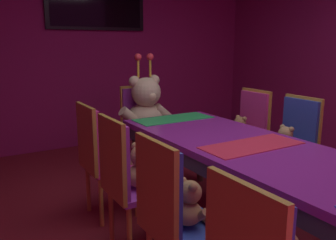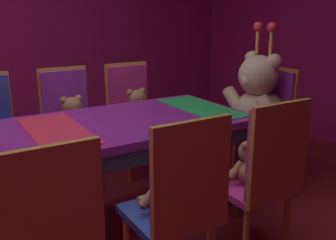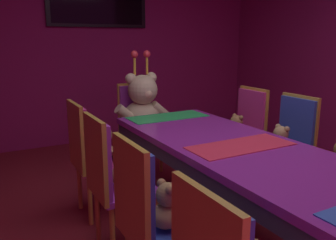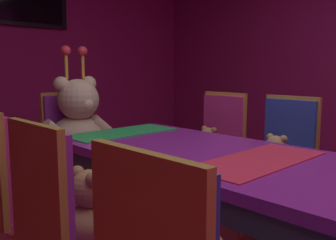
{
  "view_description": "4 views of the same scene",
  "coord_description": "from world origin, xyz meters",
  "px_view_note": "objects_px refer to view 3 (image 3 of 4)",
  "views": [
    {
      "loc": [
        -1.8,
        -1.82,
        1.47
      ],
      "look_at": [
        -0.2,
        0.85,
        0.79
      ],
      "focal_mm": 38.28,
      "sensor_mm": 36.0,
      "label": 1
    },
    {
      "loc": [
        2.2,
        -0.56,
        1.42
      ],
      "look_at": [
        0.12,
        0.72,
        0.73
      ],
      "focal_mm": 40.37,
      "sensor_mm": 36.0,
      "label": 2
    },
    {
      "loc": [
        -1.58,
        -1.83,
        1.47
      ],
      "look_at": [
        -0.18,
        0.75,
        0.8
      ],
      "focal_mm": 37.57,
      "sensor_mm": 36.0,
      "label": 3
    },
    {
      "loc": [
        -1.5,
        -0.93,
        1.17
      ],
      "look_at": [
        -0.02,
        0.6,
        0.88
      ],
      "focal_mm": 39.2,
      "sensor_mm": 36.0,
      "label": 4
    }
  ],
  "objects_px": {
    "chair_left_1": "(145,211)",
    "teddy_left_3": "(104,146)",
    "banquet_table": "(240,158)",
    "teddy_right_3": "(236,129)",
    "chair_right_3": "(247,125)",
    "king_teddy_bear": "(143,107)",
    "chair_left_2": "(108,172)",
    "chair_right_2": "(291,138)",
    "throne_chair": "(137,117)",
    "chair_left_3": "(86,149)",
    "teddy_left_1": "(169,208)",
    "teddy_left_2": "(128,168)",
    "teddy_right_2": "(280,142)"
  },
  "relations": [
    {
      "from": "teddy_right_3",
      "to": "throne_chair",
      "type": "distance_m",
      "value": 1.15
    },
    {
      "from": "chair_right_3",
      "to": "king_teddy_bear",
      "type": "distance_m",
      "value": 1.13
    },
    {
      "from": "chair_left_3",
      "to": "teddy_right_3",
      "type": "distance_m",
      "value": 1.56
    },
    {
      "from": "banquet_table",
      "to": "throne_chair",
      "type": "distance_m",
      "value": 1.82
    },
    {
      "from": "chair_left_2",
      "to": "teddy_right_3",
      "type": "bearing_deg",
      "value": 20.15
    },
    {
      "from": "teddy_left_1",
      "to": "chair_left_3",
      "type": "bearing_deg",
      "value": 95.4
    },
    {
      "from": "banquet_table",
      "to": "chair_left_2",
      "type": "height_order",
      "value": "chair_left_2"
    },
    {
      "from": "banquet_table",
      "to": "chair_right_2",
      "type": "height_order",
      "value": "chair_right_2"
    },
    {
      "from": "king_teddy_bear",
      "to": "chair_left_1",
      "type": "bearing_deg",
      "value": -24.45
    },
    {
      "from": "teddy_left_3",
      "to": "throne_chair",
      "type": "xyz_separation_m",
      "value": [
        0.71,
        0.9,
        -0.0
      ]
    },
    {
      "from": "chair_left_2",
      "to": "banquet_table",
      "type": "bearing_deg",
      "value": -20.88
    },
    {
      "from": "teddy_left_1",
      "to": "chair_right_3",
      "type": "height_order",
      "value": "chair_right_3"
    },
    {
      "from": "king_teddy_bear",
      "to": "chair_right_3",
      "type": "bearing_deg",
      "value": 49.02
    },
    {
      "from": "teddy_left_2",
      "to": "chair_right_3",
      "type": "relative_size",
      "value": 0.34
    },
    {
      "from": "chair_left_2",
      "to": "chair_left_3",
      "type": "bearing_deg",
      "value": 88.11
    },
    {
      "from": "teddy_left_3",
      "to": "chair_right_3",
      "type": "distance_m",
      "value": 1.55
    },
    {
      "from": "chair_right_3",
      "to": "teddy_left_2",
      "type": "bearing_deg",
      "value": 20.19
    },
    {
      "from": "banquet_table",
      "to": "teddy_left_2",
      "type": "relative_size",
      "value": 7.54
    },
    {
      "from": "chair_left_1",
      "to": "teddy_left_3",
      "type": "relative_size",
      "value": 2.87
    },
    {
      "from": "teddy_right_2",
      "to": "teddy_right_3",
      "type": "bearing_deg",
      "value": -87.42
    },
    {
      "from": "chair_left_1",
      "to": "teddy_right_3",
      "type": "xyz_separation_m",
      "value": [
        1.59,
        1.2,
        -0.02
      ]
    },
    {
      "from": "chair_left_2",
      "to": "teddy_left_3",
      "type": "height_order",
      "value": "chair_left_2"
    },
    {
      "from": "banquet_table",
      "to": "chair_right_3",
      "type": "height_order",
      "value": "chair_right_3"
    },
    {
      "from": "banquet_table",
      "to": "throne_chair",
      "type": "height_order",
      "value": "throne_chair"
    },
    {
      "from": "banquet_table",
      "to": "teddy_right_3",
      "type": "distance_m",
      "value": 1.16
    },
    {
      "from": "chair_left_1",
      "to": "king_teddy_bear",
      "type": "bearing_deg",
      "value": 65.55
    },
    {
      "from": "banquet_table",
      "to": "teddy_left_3",
      "type": "xyz_separation_m",
      "value": [
        -0.71,
        0.92,
        -0.06
      ]
    },
    {
      "from": "teddy_right_2",
      "to": "king_teddy_bear",
      "type": "xyz_separation_m",
      "value": [
        -0.73,
        1.32,
        0.17
      ]
    },
    {
      "from": "teddy_right_3",
      "to": "king_teddy_bear",
      "type": "height_order",
      "value": "king_teddy_bear"
    },
    {
      "from": "chair_left_2",
      "to": "teddy_left_2",
      "type": "xyz_separation_m",
      "value": [
        0.15,
        0.0,
        -0.0
      ]
    },
    {
      "from": "teddy_right_2",
      "to": "chair_right_3",
      "type": "bearing_deg",
      "value": -101.36
    },
    {
      "from": "banquet_table",
      "to": "chair_right_3",
      "type": "xyz_separation_m",
      "value": [
        0.85,
        0.91,
        -0.06
      ]
    },
    {
      "from": "chair_left_2",
      "to": "king_teddy_bear",
      "type": "bearing_deg",
      "value": 56.48
    },
    {
      "from": "teddy_left_1",
      "to": "king_teddy_bear",
      "type": "bearing_deg",
      "value": 69.15
    },
    {
      "from": "king_teddy_bear",
      "to": "teddy_left_3",
      "type": "bearing_deg",
      "value": -43.93
    },
    {
      "from": "chair_right_3",
      "to": "teddy_right_3",
      "type": "height_order",
      "value": "chair_right_3"
    },
    {
      "from": "teddy_right_2",
      "to": "chair_right_3",
      "type": "distance_m",
      "value": 0.59
    },
    {
      "from": "banquet_table",
      "to": "teddy_right_3",
      "type": "bearing_deg",
      "value": 52.23
    },
    {
      "from": "chair_left_2",
      "to": "teddy_right_3",
      "type": "relative_size",
      "value": 3.51
    },
    {
      "from": "chair_right_2",
      "to": "teddy_right_3",
      "type": "distance_m",
      "value": 0.6
    },
    {
      "from": "chair_left_2",
      "to": "king_teddy_bear",
      "type": "height_order",
      "value": "king_teddy_bear"
    },
    {
      "from": "teddy_left_1",
      "to": "chair_left_3",
      "type": "distance_m",
      "value": 1.21
    },
    {
      "from": "chair_right_3",
      "to": "teddy_right_3",
      "type": "bearing_deg",
      "value": -0.0
    },
    {
      "from": "chair_left_1",
      "to": "teddy_left_3",
      "type": "height_order",
      "value": "chair_left_1"
    },
    {
      "from": "chair_left_2",
      "to": "chair_left_3",
      "type": "xyz_separation_m",
      "value": [
        0.02,
        0.58,
        0.0
      ]
    },
    {
      "from": "banquet_table",
      "to": "teddy_right_3",
      "type": "height_order",
      "value": "banquet_table"
    },
    {
      "from": "chair_left_1",
      "to": "king_teddy_bear",
      "type": "relative_size",
      "value": 1.1
    },
    {
      "from": "chair_left_1",
      "to": "chair_right_2",
      "type": "distance_m",
      "value": 1.86
    },
    {
      "from": "banquet_table",
      "to": "chair_left_1",
      "type": "distance_m",
      "value": 0.93
    },
    {
      "from": "chair_left_3",
      "to": "teddy_right_2",
      "type": "bearing_deg",
      "value": -20.2
    }
  ]
}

